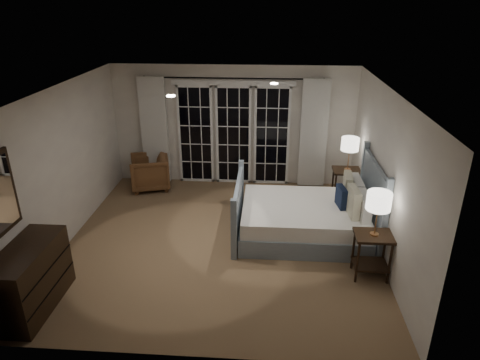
# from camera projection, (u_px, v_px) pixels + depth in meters

# --- Properties ---
(floor) EXTENTS (5.00, 5.00, 0.00)m
(floor) POSITION_uv_depth(u_px,v_px,m) (221.00, 241.00, 7.10)
(floor) COLOR olive
(floor) RESTS_ON ground
(ceiling) EXTENTS (5.00, 5.00, 0.00)m
(ceiling) POSITION_uv_depth(u_px,v_px,m) (218.00, 90.00, 6.11)
(ceiling) COLOR silver
(ceiling) RESTS_ON wall_back
(wall_left) EXTENTS (0.02, 5.00, 2.50)m
(wall_left) POSITION_uv_depth(u_px,v_px,m) (63.00, 167.00, 6.77)
(wall_left) COLOR beige
(wall_left) RESTS_ON floor
(wall_right) EXTENTS (0.02, 5.00, 2.50)m
(wall_right) POSITION_uv_depth(u_px,v_px,m) (385.00, 175.00, 6.44)
(wall_right) COLOR beige
(wall_right) RESTS_ON floor
(wall_back) EXTENTS (5.00, 0.02, 2.50)m
(wall_back) POSITION_uv_depth(u_px,v_px,m) (234.00, 126.00, 8.90)
(wall_back) COLOR beige
(wall_back) RESTS_ON floor
(wall_front) EXTENTS (5.00, 0.02, 2.50)m
(wall_front) POSITION_uv_depth(u_px,v_px,m) (192.00, 263.00, 4.31)
(wall_front) COLOR beige
(wall_front) RESTS_ON floor
(french_doors) EXTENTS (2.50, 0.04, 2.20)m
(french_doors) POSITION_uv_depth(u_px,v_px,m) (233.00, 134.00, 8.92)
(french_doors) COLOR black
(french_doors) RESTS_ON wall_back
(curtain_rod) EXTENTS (3.50, 0.03, 0.03)m
(curtain_rod) POSITION_uv_depth(u_px,v_px,m) (233.00, 78.00, 8.41)
(curtain_rod) COLOR black
(curtain_rod) RESTS_ON wall_back
(curtain_left) EXTENTS (0.55, 0.10, 2.25)m
(curtain_left) POSITION_uv_depth(u_px,v_px,m) (155.00, 131.00, 8.93)
(curtain_left) COLOR silver
(curtain_left) RESTS_ON curtain_rod
(curtain_right) EXTENTS (0.55, 0.10, 2.25)m
(curtain_right) POSITION_uv_depth(u_px,v_px,m) (314.00, 134.00, 8.72)
(curtain_right) COLOR silver
(curtain_right) RESTS_ON curtain_rod
(downlight_a) EXTENTS (0.12, 0.12, 0.01)m
(downlight_a) POSITION_uv_depth(u_px,v_px,m) (274.00, 84.00, 6.61)
(downlight_a) COLOR white
(downlight_a) RESTS_ON ceiling
(downlight_b) EXTENTS (0.12, 0.12, 0.01)m
(downlight_b) POSITION_uv_depth(u_px,v_px,m) (171.00, 96.00, 5.79)
(downlight_b) COLOR white
(downlight_b) RESTS_ON ceiling
(bed) EXTENTS (2.25, 1.62, 1.31)m
(bed) POSITION_uv_depth(u_px,v_px,m) (307.00, 217.00, 7.15)
(bed) COLOR #8597A1
(bed) RESTS_ON floor
(nightstand_left) EXTENTS (0.53, 0.42, 0.68)m
(nightstand_left) POSITION_uv_depth(u_px,v_px,m) (372.00, 249.00, 6.03)
(nightstand_left) COLOR black
(nightstand_left) RESTS_ON floor
(nightstand_right) EXTENTS (0.54, 0.43, 0.70)m
(nightstand_right) POSITION_uv_depth(u_px,v_px,m) (346.00, 181.00, 8.23)
(nightstand_right) COLOR black
(nightstand_right) RESTS_ON floor
(lamp_left) EXTENTS (0.33, 0.33, 0.64)m
(lamp_left) POSITION_uv_depth(u_px,v_px,m) (379.00, 201.00, 5.74)
(lamp_left) COLOR tan
(lamp_left) RESTS_ON nightstand_left
(lamp_right) EXTENTS (0.33, 0.33, 0.64)m
(lamp_right) POSITION_uv_depth(u_px,v_px,m) (350.00, 144.00, 7.93)
(lamp_right) COLOR tan
(lamp_right) RESTS_ON nightstand_right
(armchair) EXTENTS (0.96, 0.94, 0.71)m
(armchair) POSITION_uv_depth(u_px,v_px,m) (150.00, 172.00, 8.93)
(armchair) COLOR brown
(armchair) RESTS_ON floor
(dresser) EXTENTS (0.53, 1.24, 0.88)m
(dresser) POSITION_uv_depth(u_px,v_px,m) (30.00, 278.00, 5.42)
(dresser) COLOR black
(dresser) RESTS_ON floor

